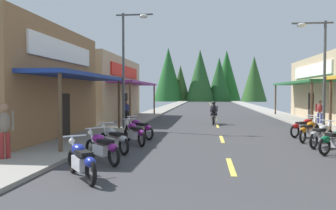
{
  "coord_description": "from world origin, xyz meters",
  "views": [
    {
      "loc": [
        -0.71,
        -2.9,
        2.15
      ],
      "look_at": [
        -4.2,
        27.82,
        1.01
      ],
      "focal_mm": 36.26,
      "sensor_mm": 36.0,
      "label": 1
    }
  ],
  "objects_px": {
    "motorcycle_parked_left_3": "(134,133)",
    "motorcycle_parked_left_2": "(114,139)",
    "pedestrian_by_shop": "(5,128)",
    "pedestrian_browsing": "(320,111)",
    "pedestrian_strolling": "(127,110)",
    "motorcycle_parked_left_0": "(81,160)",
    "motorcycle_parked_right_4": "(309,130)",
    "motorcycle_parked_left_4": "(139,128)",
    "motorcycle_parked_right_3": "(322,135)",
    "rider_cruising_lead": "(214,115)",
    "streetlamp_left": "(129,55)",
    "streetlamp_right": "(318,60)",
    "motorcycle_parked_right_5": "(305,127)",
    "motorcycle_parked_left_1": "(102,147)"
  },
  "relations": [
    {
      "from": "pedestrian_strolling",
      "to": "motorcycle_parked_left_3",
      "type": "bearing_deg",
      "value": -148.53
    },
    {
      "from": "pedestrian_browsing",
      "to": "pedestrian_by_shop",
      "type": "bearing_deg",
      "value": 168.6
    },
    {
      "from": "streetlamp_left",
      "to": "rider_cruising_lead",
      "type": "relative_size",
      "value": 3.1
    },
    {
      "from": "pedestrian_by_shop",
      "to": "pedestrian_browsing",
      "type": "height_order",
      "value": "pedestrian_by_shop"
    },
    {
      "from": "motorcycle_parked_right_4",
      "to": "motorcycle_parked_left_4",
      "type": "relative_size",
      "value": 1.07
    },
    {
      "from": "streetlamp_left",
      "to": "motorcycle_parked_left_3",
      "type": "distance_m",
      "value": 6.62
    },
    {
      "from": "streetlamp_right",
      "to": "motorcycle_parked_right_5",
      "type": "distance_m",
      "value": 3.88
    },
    {
      "from": "motorcycle_parked_left_3",
      "to": "motorcycle_parked_left_2",
      "type": "bearing_deg",
      "value": 134.15
    },
    {
      "from": "streetlamp_left",
      "to": "motorcycle_parked_right_5",
      "type": "height_order",
      "value": "streetlamp_left"
    },
    {
      "from": "streetlamp_left",
      "to": "streetlamp_right",
      "type": "relative_size",
      "value": 1.13
    },
    {
      "from": "motorcycle_parked_right_3",
      "to": "motorcycle_parked_left_4",
      "type": "relative_size",
      "value": 1.01
    },
    {
      "from": "motorcycle_parked_right_5",
      "to": "rider_cruising_lead",
      "type": "relative_size",
      "value": 0.82
    },
    {
      "from": "motorcycle_parked_right_4",
      "to": "motorcycle_parked_left_0",
      "type": "height_order",
      "value": "same"
    },
    {
      "from": "motorcycle_parked_right_3",
      "to": "pedestrian_by_shop",
      "type": "relative_size",
      "value": 0.94
    },
    {
      "from": "motorcycle_parked_right_3",
      "to": "motorcycle_parked_left_2",
      "type": "bearing_deg",
      "value": 145.13
    },
    {
      "from": "motorcycle_parked_right_5",
      "to": "pedestrian_browsing",
      "type": "height_order",
      "value": "pedestrian_browsing"
    },
    {
      "from": "motorcycle_parked_left_3",
      "to": "pedestrian_strolling",
      "type": "bearing_deg",
      "value": -20.73
    },
    {
      "from": "motorcycle_parked_right_5",
      "to": "streetlamp_left",
      "type": "bearing_deg",
      "value": 130.19
    },
    {
      "from": "motorcycle_parked_left_3",
      "to": "pedestrian_by_shop",
      "type": "height_order",
      "value": "pedestrian_by_shop"
    },
    {
      "from": "motorcycle_parked_left_2",
      "to": "motorcycle_parked_left_3",
      "type": "xyz_separation_m",
      "value": [
        0.35,
        1.91,
        0.0
      ]
    },
    {
      "from": "motorcycle_parked_right_3",
      "to": "motorcycle_parked_left_2",
      "type": "distance_m",
      "value": 8.11
    },
    {
      "from": "motorcycle_parked_left_4",
      "to": "rider_cruising_lead",
      "type": "xyz_separation_m",
      "value": [
        3.62,
        7.59,
        0.17
      ]
    },
    {
      "from": "streetlamp_right",
      "to": "motorcycle_parked_left_0",
      "type": "height_order",
      "value": "streetlamp_right"
    },
    {
      "from": "motorcycle_parked_left_1",
      "to": "rider_cruising_lead",
      "type": "bearing_deg",
      "value": -60.92
    },
    {
      "from": "pedestrian_by_shop",
      "to": "motorcycle_parked_left_0",
      "type": "bearing_deg",
      "value": -170.11
    },
    {
      "from": "motorcycle_parked_left_3",
      "to": "rider_cruising_lead",
      "type": "relative_size",
      "value": 0.84
    },
    {
      "from": "motorcycle_parked_left_2",
      "to": "pedestrian_strolling",
      "type": "relative_size",
      "value": 1.05
    },
    {
      "from": "motorcycle_parked_left_0",
      "to": "motorcycle_parked_left_4",
      "type": "bearing_deg",
      "value": -37.55
    },
    {
      "from": "rider_cruising_lead",
      "to": "pedestrian_strolling",
      "type": "xyz_separation_m",
      "value": [
        -6.3,
        1.39,
        0.22
      ]
    },
    {
      "from": "motorcycle_parked_left_0",
      "to": "motorcycle_parked_left_4",
      "type": "xyz_separation_m",
      "value": [
        -0.05,
        7.46,
        0.0
      ]
    },
    {
      "from": "streetlamp_left",
      "to": "rider_cruising_lead",
      "type": "bearing_deg",
      "value": 39.92
    },
    {
      "from": "motorcycle_parked_right_5",
      "to": "motorcycle_parked_left_0",
      "type": "xyz_separation_m",
      "value": [
        -7.81,
        -8.99,
        0.0
      ]
    },
    {
      "from": "rider_cruising_lead",
      "to": "pedestrian_by_shop",
      "type": "distance_m",
      "value": 14.91
    },
    {
      "from": "motorcycle_parked_right_3",
      "to": "pedestrian_strolling",
      "type": "relative_size",
      "value": 1.11
    },
    {
      "from": "motorcycle_parked_right_3",
      "to": "pedestrian_browsing",
      "type": "xyz_separation_m",
      "value": [
        2.93,
        9.44,
        0.44
      ]
    },
    {
      "from": "motorcycle_parked_right_3",
      "to": "motorcycle_parked_left_3",
      "type": "height_order",
      "value": "same"
    },
    {
      "from": "motorcycle_parked_right_3",
      "to": "pedestrian_by_shop",
      "type": "bearing_deg",
      "value": 151.56
    },
    {
      "from": "motorcycle_parked_right_3",
      "to": "rider_cruising_lead",
      "type": "bearing_deg",
      "value": 63.85
    },
    {
      "from": "motorcycle_parked_left_0",
      "to": "pedestrian_strolling",
      "type": "height_order",
      "value": "pedestrian_strolling"
    },
    {
      "from": "motorcycle_parked_left_2",
      "to": "pedestrian_browsing",
      "type": "xyz_separation_m",
      "value": [
        10.77,
        11.54,
        0.44
      ]
    },
    {
      "from": "motorcycle_parked_left_3",
      "to": "motorcycle_parked_left_1",
      "type": "bearing_deg",
      "value": 141.32
    },
    {
      "from": "motorcycle_parked_left_3",
      "to": "pedestrian_strolling",
      "type": "relative_size",
      "value": 1.17
    },
    {
      "from": "motorcycle_parked_right_3",
      "to": "pedestrian_strolling",
      "type": "height_order",
      "value": "pedestrian_strolling"
    },
    {
      "from": "motorcycle_parked_left_0",
      "to": "pedestrian_by_shop",
      "type": "xyz_separation_m",
      "value": [
        -3.08,
        1.71,
        0.57
      ]
    },
    {
      "from": "streetlamp_right",
      "to": "motorcycle_parked_right_5",
      "type": "bearing_deg",
      "value": -124.09
    },
    {
      "from": "motorcycle_parked_left_4",
      "to": "motorcycle_parked_right_4",
      "type": "bearing_deg",
      "value": -139.2
    },
    {
      "from": "rider_cruising_lead",
      "to": "pedestrian_browsing",
      "type": "height_order",
      "value": "pedestrian_browsing"
    },
    {
      "from": "motorcycle_parked_right_4",
      "to": "pedestrian_strolling",
      "type": "relative_size",
      "value": 1.17
    },
    {
      "from": "motorcycle_parked_left_3",
      "to": "pedestrian_by_shop",
      "type": "bearing_deg",
      "value": 105.9
    },
    {
      "from": "pedestrian_browsing",
      "to": "pedestrian_strolling",
      "type": "height_order",
      "value": "pedestrian_browsing"
    }
  ]
}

